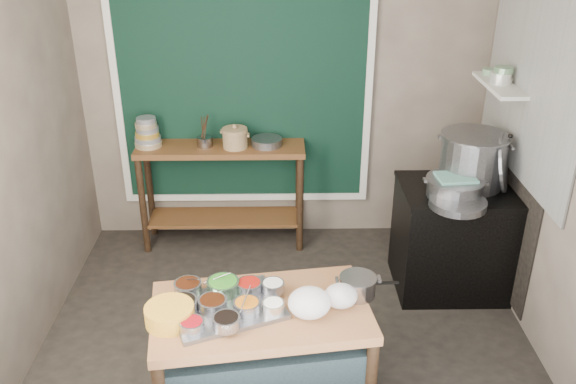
{
  "coord_description": "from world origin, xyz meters",
  "views": [
    {
      "loc": [
        -0.05,
        -3.61,
        2.89
      ],
      "look_at": [
        0.02,
        0.25,
        1.01
      ],
      "focal_mm": 38.0,
      "sensor_mm": 36.0,
      "label": 1
    }
  ],
  "objects_px": {
    "back_counter": "(223,195)",
    "yellow_basin": "(170,315)",
    "saucepan": "(358,286)",
    "ceramic_crock": "(235,139)",
    "steamer": "(455,187)",
    "stock_pot": "(472,160)",
    "prep_table": "(262,359)",
    "stove_block": "(455,240)",
    "condiment_tray": "(227,308)",
    "utensil_cup": "(205,141)"
  },
  "relations": [
    {
      "from": "yellow_basin",
      "to": "condiment_tray",
      "type": "bearing_deg",
      "value": 19.01
    },
    {
      "from": "condiment_tray",
      "to": "saucepan",
      "type": "height_order",
      "value": "saucepan"
    },
    {
      "from": "stove_block",
      "to": "yellow_basin",
      "type": "distance_m",
      "value": 2.49
    },
    {
      "from": "back_counter",
      "to": "saucepan",
      "type": "xyz_separation_m",
      "value": [
        0.96,
        -1.91,
        0.34
      ]
    },
    {
      "from": "condiment_tray",
      "to": "utensil_cup",
      "type": "bearing_deg",
      "value": 99.15
    },
    {
      "from": "back_counter",
      "to": "yellow_basin",
      "type": "height_order",
      "value": "back_counter"
    },
    {
      "from": "yellow_basin",
      "to": "utensil_cup",
      "type": "distance_m",
      "value": 2.16
    },
    {
      "from": "utensil_cup",
      "to": "steamer",
      "type": "xyz_separation_m",
      "value": [
        1.93,
        -0.86,
        -0.04
      ]
    },
    {
      "from": "condiment_tray",
      "to": "saucepan",
      "type": "bearing_deg",
      "value": 10.22
    },
    {
      "from": "stove_block",
      "to": "utensil_cup",
      "type": "height_order",
      "value": "utensil_cup"
    },
    {
      "from": "stove_block",
      "to": "condiment_tray",
      "type": "xyz_separation_m",
      "value": [
        -1.7,
        -1.32,
        0.34
      ]
    },
    {
      "from": "condiment_tray",
      "to": "yellow_basin",
      "type": "height_order",
      "value": "yellow_basin"
    },
    {
      "from": "saucepan",
      "to": "stove_block",
      "type": "bearing_deg",
      "value": 47.95
    },
    {
      "from": "prep_table",
      "to": "stove_block",
      "type": "height_order",
      "value": "stove_block"
    },
    {
      "from": "utensil_cup",
      "to": "yellow_basin",
      "type": "bearing_deg",
      "value": -89.41
    },
    {
      "from": "stove_block",
      "to": "yellow_basin",
      "type": "xyz_separation_m",
      "value": [
        -2.01,
        -1.42,
        0.38
      ]
    },
    {
      "from": "prep_table",
      "to": "stove_block",
      "type": "bearing_deg",
      "value": 33.0
    },
    {
      "from": "prep_table",
      "to": "steamer",
      "type": "height_order",
      "value": "steamer"
    },
    {
      "from": "prep_table",
      "to": "saucepan",
      "type": "height_order",
      "value": "saucepan"
    },
    {
      "from": "utensil_cup",
      "to": "stock_pot",
      "type": "height_order",
      "value": "stock_pot"
    },
    {
      "from": "stove_block",
      "to": "saucepan",
      "type": "height_order",
      "value": "saucepan"
    },
    {
      "from": "back_counter",
      "to": "yellow_basin",
      "type": "relative_size",
      "value": 5.27
    },
    {
      "from": "yellow_basin",
      "to": "saucepan",
      "type": "bearing_deg",
      "value": 12.81
    },
    {
      "from": "yellow_basin",
      "to": "stock_pot",
      "type": "xyz_separation_m",
      "value": [
        2.08,
        1.5,
        0.28
      ]
    },
    {
      "from": "ceramic_crock",
      "to": "stove_block",
      "type": "bearing_deg",
      "value": -21.4
    },
    {
      "from": "yellow_basin",
      "to": "utensil_cup",
      "type": "relative_size",
      "value": 1.96
    },
    {
      "from": "saucepan",
      "to": "stock_pot",
      "type": "bearing_deg",
      "value": 47.54
    },
    {
      "from": "stove_block",
      "to": "steamer",
      "type": "height_order",
      "value": "steamer"
    },
    {
      "from": "saucepan",
      "to": "back_counter",
      "type": "bearing_deg",
      "value": 113.21
    },
    {
      "from": "yellow_basin",
      "to": "ceramic_crock",
      "type": "bearing_deg",
      "value": 83.56
    },
    {
      "from": "utensil_cup",
      "to": "ceramic_crock",
      "type": "xyz_separation_m",
      "value": [
        0.26,
        -0.04,
        0.03
      ]
    },
    {
      "from": "yellow_basin",
      "to": "saucepan",
      "type": "xyz_separation_m",
      "value": [
        1.07,
        0.24,
        0.01
      ]
    },
    {
      "from": "yellow_basin",
      "to": "stove_block",
      "type": "bearing_deg",
      "value": 35.3
    },
    {
      "from": "ceramic_crock",
      "to": "back_counter",
      "type": "bearing_deg",
      "value": 164.4
    },
    {
      "from": "prep_table",
      "to": "stove_block",
      "type": "distance_m",
      "value": 1.99
    },
    {
      "from": "ceramic_crock",
      "to": "stock_pot",
      "type": "relative_size",
      "value": 0.43
    },
    {
      "from": "saucepan",
      "to": "ceramic_crock",
      "type": "xyz_separation_m",
      "value": [
        -0.83,
        1.87,
        0.21
      ]
    },
    {
      "from": "stock_pot",
      "to": "steamer",
      "type": "distance_m",
      "value": 0.3
    },
    {
      "from": "back_counter",
      "to": "utensil_cup",
      "type": "xyz_separation_m",
      "value": [
        -0.13,
        -0.0,
        0.52
      ]
    },
    {
      "from": "condiment_tray",
      "to": "ceramic_crock",
      "type": "height_order",
      "value": "ceramic_crock"
    },
    {
      "from": "yellow_basin",
      "to": "stock_pot",
      "type": "relative_size",
      "value": 0.53
    },
    {
      "from": "condiment_tray",
      "to": "ceramic_crock",
      "type": "relative_size",
      "value": 2.71
    },
    {
      "from": "stove_block",
      "to": "prep_table",
      "type": "bearing_deg",
      "value": -139.22
    },
    {
      "from": "saucepan",
      "to": "steamer",
      "type": "relative_size",
      "value": 0.52
    },
    {
      "from": "back_counter",
      "to": "condiment_tray",
      "type": "distance_m",
      "value": 2.08
    },
    {
      "from": "prep_table",
      "to": "back_counter",
      "type": "distance_m",
      "value": 2.07
    },
    {
      "from": "prep_table",
      "to": "saucepan",
      "type": "distance_m",
      "value": 0.73
    },
    {
      "from": "ceramic_crock",
      "to": "steamer",
      "type": "xyz_separation_m",
      "value": [
        1.67,
        -0.82,
        -0.08
      ]
    },
    {
      "from": "stock_pot",
      "to": "condiment_tray",
      "type": "bearing_deg",
      "value": -141.92
    },
    {
      "from": "back_counter",
      "to": "condiment_tray",
      "type": "height_order",
      "value": "back_counter"
    }
  ]
}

